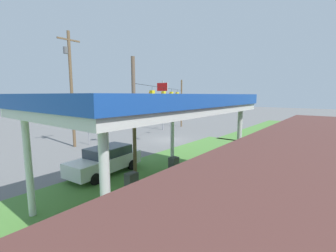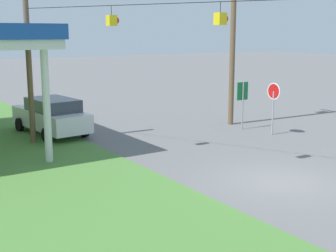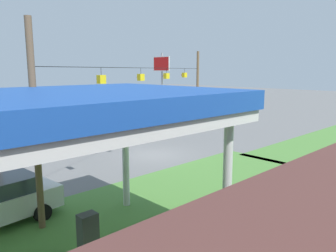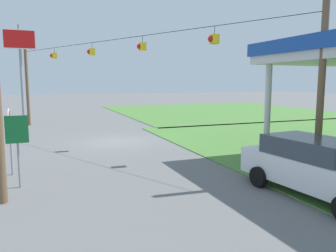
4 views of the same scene
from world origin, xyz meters
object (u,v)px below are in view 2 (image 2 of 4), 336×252
at_px(stop_sign_roadside, 273,97).
at_px(car_at_pumps_front, 51,115).
at_px(route_sign, 243,96).
at_px(utility_pole_main, 233,7).

bearing_deg(stop_sign_roadside, car_at_pumps_front, -123.87).
height_order(car_at_pumps_front, stop_sign_roadside, stop_sign_roadside).
distance_m(route_sign, utility_pole_main, 4.63).
distance_m(car_at_pumps_front, utility_pole_main, 10.68).
height_order(car_at_pumps_front, route_sign, route_sign).
relative_size(stop_sign_roadside, route_sign, 1.04).
bearing_deg(route_sign, stop_sign_roadside, -168.90).
bearing_deg(car_at_pumps_front, utility_pole_main, -113.12).
bearing_deg(utility_pole_main, car_at_pumps_front, 72.40).
bearing_deg(car_at_pumps_front, route_sign, -121.63).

